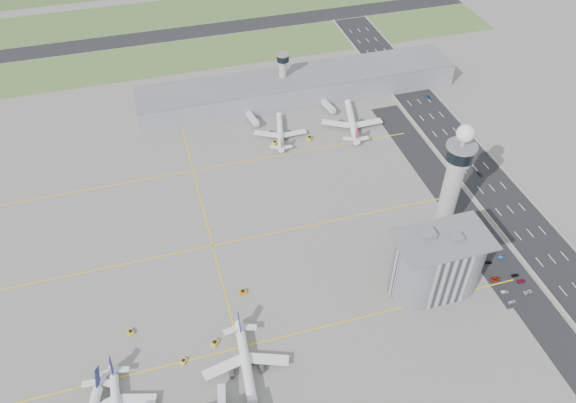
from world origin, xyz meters
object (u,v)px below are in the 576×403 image
object	(u,v)px
tug_3	(243,292)
car_hw_2	(428,97)
tug_2	(215,343)
car_lot_5	(470,244)
car_lot_9	(502,257)
car_lot_4	(481,256)
admin_building	(437,263)
car_lot_8	(515,275)
tug_0	(131,332)
secondary_tower	(283,72)
tug_1	(183,361)
car_hw_4	(375,60)
car_lot_2	(495,279)
jet_bridge_far_1	(323,103)
jet_bridge_far_0	(248,115)
car_lot_1	(505,292)
car_lot_3	(488,262)
car_lot_7	(521,281)
car_lot_6	(528,292)
airplane_near_c	(246,363)
control_tower	(454,178)
airplane_far_b	(352,117)
car_lot_10	(497,248)
car_lot_11	(490,241)
car_lot_0	(512,302)
tug_4	(275,143)
airplane_far_a	(280,128)
tug_5	(310,138)
car_hw_1	(480,174)

from	to	relation	value
tug_3	car_hw_2	world-z (taller)	tug_3
tug_2	car_lot_5	distance (m)	132.92
car_lot_9	car_lot_4	bearing A→B (deg)	76.28
admin_building	car_lot_8	xyz separation A→B (m)	(39.98, -6.18, -14.70)
tug_0	tug_3	size ratio (longest dim) A/B	0.97
secondary_tower	car_lot_8	distance (m)	189.53
tug_1	car_lot_4	size ratio (longest dim) A/B	0.84
car_hw_4	car_lot_2	bearing A→B (deg)	-93.82
jet_bridge_far_1	car_lot_9	size ratio (longest dim) A/B	3.80
jet_bridge_far_0	car_lot_1	size ratio (longest dim) A/B	3.84
car_lot_3	car_lot_7	xyz separation A→B (m)	(8.60, -14.48, 0.04)
car_lot_6	car_lot_8	distance (m)	10.15
airplane_near_c	tug_3	world-z (taller)	airplane_near_c
control_tower	airplane_far_b	xyz separation A→B (m)	(-9.83, 98.80, -28.71)
tug_0	tug_2	xyz separation A→B (m)	(33.35, -15.26, 0.06)
car_lot_10	car_hw_2	bearing A→B (deg)	-20.33
tug_2	car_lot_11	world-z (taller)	tug_2
tug_0	car_lot_0	xyz separation A→B (m)	(164.61, -31.12, -0.28)
car_lot_6	car_lot_11	xyz separation A→B (m)	(0.10, 32.93, -0.04)
airplane_near_c	car_lot_6	world-z (taller)	airplane_near_c
tug_3	car_lot_5	bearing A→B (deg)	80.52
tug_2	tug_4	world-z (taller)	tug_4
car_lot_8	secondary_tower	bearing A→B (deg)	23.69
car_lot_8	airplane_far_a	bearing A→B (deg)	33.30
tug_0	car_hw_2	world-z (taller)	tug_0
car_lot_5	car_lot_9	world-z (taller)	car_lot_5
tug_5	car_lot_3	xyz separation A→B (m)	(51.62, -117.86, -0.49)
airplane_far_b	tug_2	size ratio (longest dim) A/B	13.83
jet_bridge_far_1	car_lot_1	world-z (taller)	jet_bridge_far_1
jet_bridge_far_1	tug_1	xyz separation A→B (m)	(-115.19, -162.16, -2.05)
tug_4	tug_3	bearing A→B (deg)	119.45
tug_0	car_lot_1	size ratio (longest dim) A/B	0.84
car_lot_2	car_lot_9	world-z (taller)	car_lot_2
tug_5	car_hw_1	xyz separation A→B (m)	(81.85, -58.37, -0.44)
airplane_near_c	car_lot_3	size ratio (longest dim) A/B	10.78
control_tower	jet_bridge_far_1	xyz separation A→B (m)	(-20.00, 124.00, -32.19)
car_lot_4	car_hw_1	bearing A→B (deg)	-29.70
car_lot_0	car_lot_7	xyz separation A→B (m)	(10.89, 9.22, -0.01)
secondary_tower	car_lot_11	size ratio (longest dim) A/B	7.69
car_lot_4	car_hw_1	world-z (taller)	car_hw_1
tug_2	airplane_far_a	bearing A→B (deg)	106.45
jet_bridge_far_0	car_lot_8	bearing A→B (deg)	19.32
secondary_tower	tug_5	bearing A→B (deg)	-87.07
tug_5	airplane_near_c	bearing A→B (deg)	-78.09
car_lot_3	car_lot_6	distance (m)	22.25
airplane_far_b	car_lot_8	world-z (taller)	airplane_far_b
car_lot_7	tug_3	bearing A→B (deg)	76.94
jet_bridge_far_0	tug_3	bearing A→B (deg)	-24.29
jet_bridge_far_1	car_lot_3	size ratio (longest dim) A/B	3.62
airplane_far_b	car_hw_2	bearing A→B (deg)	-62.02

